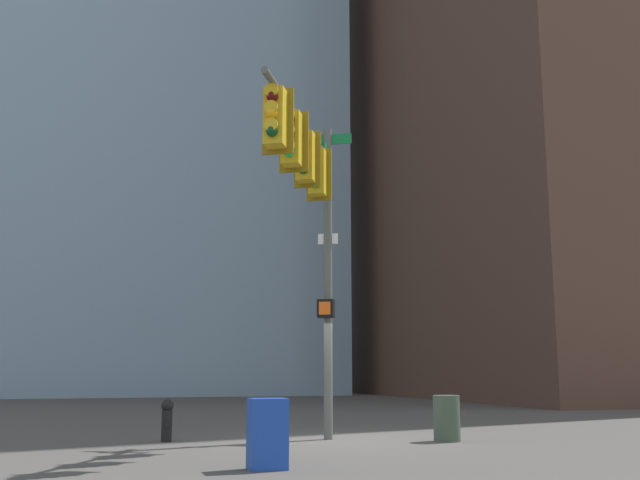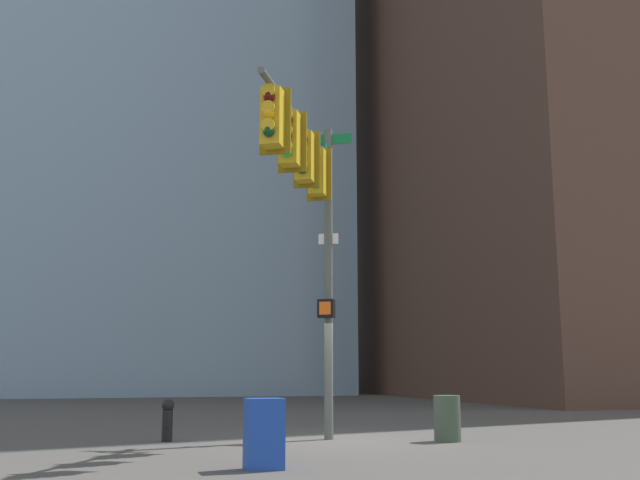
# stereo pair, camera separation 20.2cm
# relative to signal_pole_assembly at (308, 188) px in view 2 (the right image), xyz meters

# --- Properties ---
(ground_plane) EXTENTS (200.00, 200.00, 0.00)m
(ground_plane) POSITION_rel_signal_pole_assembly_xyz_m (-1.62, 1.19, -5.08)
(ground_plane) COLOR #423F3D
(signal_pole_assembly) EXTENTS (5.12, 3.11, 7.00)m
(signal_pole_assembly) POSITION_rel_signal_pole_assembly_xyz_m (0.00, 0.00, 0.00)
(signal_pole_assembly) COLOR #4C514C
(signal_pole_assembly) RESTS_ON ground_plane
(fire_hydrant) EXTENTS (0.34, 0.26, 0.87)m
(fire_hydrant) POSITION_rel_signal_pole_assembly_xyz_m (-2.25, -2.43, -4.61)
(fire_hydrant) COLOR black
(fire_hydrant) RESTS_ON ground_plane
(litter_bin) EXTENTS (0.56, 0.56, 0.95)m
(litter_bin) POSITION_rel_signal_pole_assembly_xyz_m (-0.64, 3.23, -4.61)
(litter_bin) COLOR #384738
(litter_bin) RESTS_ON ground_plane
(newspaper_box) EXTENTS (0.45, 0.57, 1.05)m
(newspaper_box) POSITION_rel_signal_pole_assembly_xyz_m (2.61, -1.38, -4.56)
(newspaper_box) COLOR #193FA5
(newspaper_box) RESTS_ON ground_plane
(building_brick_midblock) EXTENTS (23.73, 18.90, 43.92)m
(building_brick_midblock) POSITION_rel_signal_pole_assembly_xyz_m (-27.53, 27.47, 16.88)
(building_brick_midblock) COLOR #4C3328
(building_brick_midblock) RESTS_ON ground_plane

